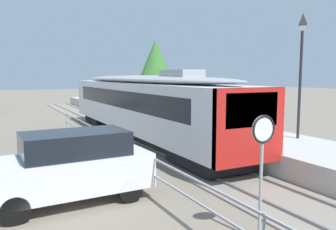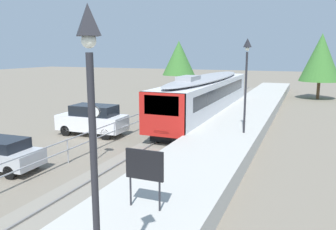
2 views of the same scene
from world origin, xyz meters
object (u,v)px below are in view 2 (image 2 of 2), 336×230
Objects in this scene: platform_lamp_mid_platform at (246,68)px; speed_limit_sign at (95,119)px; commuter_train at (206,94)px; platform_lamp_near_end at (92,107)px; parked_hatchback_silver at (1,154)px; platform_notice_board at (144,167)px; parked_suv_white at (93,119)px.

speed_limit_sign is (-6.70, -5.04, -2.50)m from platform_lamp_mid_platform.
platform_lamp_mid_platform is at bearing -59.06° from commuter_train.
platform_lamp_near_end is at bearing -78.84° from commuter_train.
platform_lamp_mid_platform reaches higher than speed_limit_sign.
parked_hatchback_silver is at bearing 146.26° from platform_lamp_near_end.
platform_lamp_near_end is 4.77m from platform_notice_board.
commuter_train is 4.00× the size of parked_suv_white.
parked_suv_white is at bearing 126.59° from speed_limit_sign.
parked_hatchback_silver is 0.87× the size of parked_suv_white.
platform_notice_board is 0.64× the size of speed_limit_sign.
commuter_train is 18.37m from platform_notice_board.
speed_limit_sign is 0.69× the size of parked_hatchback_silver.
commuter_train is at bearing 70.24° from parked_hatchback_silver.
speed_limit_sign is (-6.70, 9.75, -2.50)m from platform_lamp_near_end.
commuter_train is 22.60m from platform_lamp_near_end.
platform_lamp_near_end is 14.79m from platform_lamp_mid_platform.
parked_suv_white is at bearing -175.70° from platform_lamp_mid_platform.
speed_limit_sign is (-5.66, 5.78, -0.06)m from platform_notice_board.
parked_hatchback_silver is (-9.89, -8.18, -3.83)m from platform_lamp_mid_platform.
platform_notice_board is at bearing 104.70° from platform_lamp_near_end.
platform_notice_board is 13.46m from parked_suv_white.
parked_suv_white is (-3.19, 4.29, -1.06)m from speed_limit_sign.
platform_lamp_mid_platform is 1.91× the size of speed_limit_sign.
parked_suv_white reaches higher than parked_hatchback_silver.
parked_hatchback_silver is (-5.54, -15.43, -1.35)m from commuter_train.
platform_lamp_mid_platform is at bearing 84.50° from platform_notice_board.
platform_notice_board is (-1.04, -10.82, -2.44)m from platform_lamp_mid_platform.
platform_lamp_near_end is at bearing -33.74° from parked_hatchback_silver.
platform_lamp_near_end is at bearing -90.00° from platform_lamp_mid_platform.
platform_lamp_mid_platform is (0.00, 14.79, 0.00)m from platform_lamp_near_end.
platform_notice_board is at bearing -16.60° from parked_hatchback_silver.
speed_limit_sign is at bearing -143.08° from platform_lamp_mid_platform.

